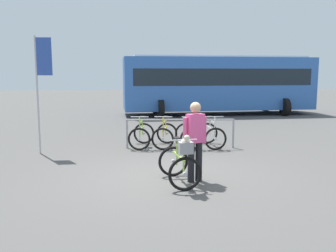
% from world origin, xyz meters
% --- Properties ---
extents(ground_plane, '(80.00, 80.00, 0.00)m').
position_xyz_m(ground_plane, '(0.00, 0.00, 0.00)').
color(ground_plane, '#514F4C').
extents(bike_rack_rail, '(3.20, 0.31, 0.88)m').
position_xyz_m(bike_rack_rail, '(0.69, 2.99, 0.66)').
color(bike_rack_rail, '#99999E').
rests_on(bike_rack_rail, ground).
extents(racked_bike_lime, '(0.83, 1.18, 0.97)m').
position_xyz_m(racked_bike_lime, '(-0.45, 3.26, 0.37)').
color(racked_bike_lime, black).
rests_on(racked_bike_lime, ground).
extents(racked_bike_yellow, '(0.88, 1.22, 0.97)m').
position_xyz_m(racked_bike_yellow, '(0.25, 3.21, 0.37)').
color(racked_bike_yellow, black).
rests_on(racked_bike_yellow, ground).
extents(racked_bike_red, '(0.68, 1.10, 0.97)m').
position_xyz_m(racked_bike_red, '(0.95, 3.15, 0.37)').
color(racked_bike_red, black).
rests_on(racked_bike_red, ground).
extents(racked_bike_white, '(0.69, 1.12, 0.97)m').
position_xyz_m(racked_bike_white, '(1.65, 3.09, 0.37)').
color(racked_bike_white, black).
rests_on(racked_bike_white, ground).
extents(featured_bicycle, '(0.78, 1.24, 1.09)m').
position_xyz_m(featured_bicycle, '(0.22, -0.61, 0.49)').
color(featured_bicycle, black).
rests_on(featured_bicycle, ground).
extents(person_with_featured_bike, '(0.51, 0.30, 1.64)m').
position_xyz_m(person_with_featured_bike, '(0.55, -0.40, 0.91)').
color(person_with_featured_bike, black).
rests_on(person_with_featured_bike, ground).
extents(bus_distant, '(10.13, 3.79, 3.08)m').
position_xyz_m(bus_distant, '(3.84, 11.71, 1.74)').
color(bus_distant, '#3366B7').
rests_on(bus_distant, ground).
extents(banner_flag, '(0.45, 0.05, 3.20)m').
position_xyz_m(banner_flag, '(-3.14, 2.60, 2.23)').
color(banner_flag, '#B2B2B7').
rests_on(banner_flag, ground).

